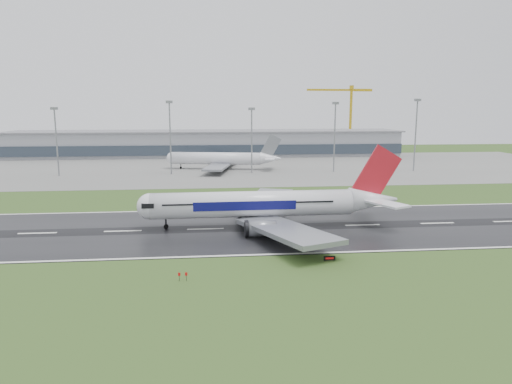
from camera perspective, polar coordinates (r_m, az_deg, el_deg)
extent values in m
plane|color=#2B471A|center=(116.06, -6.22, -4.57)|extent=(520.00, 520.00, 0.00)
cube|color=black|center=(116.05, -6.22, -4.54)|extent=(400.00, 45.00, 0.10)
cube|color=slate|center=(239.07, -5.99, 3.06)|extent=(400.00, 130.00, 0.08)
cube|color=gray|center=(298.07, -5.98, 5.91)|extent=(240.00, 36.00, 15.00)
cylinder|color=gray|center=(223.05, -23.23, 5.51)|extent=(0.64, 0.64, 28.93)
cylinder|color=gray|center=(213.41, -10.45, 6.37)|extent=(0.64, 0.64, 31.76)
cylinder|color=gray|center=(213.65, -0.53, 6.14)|extent=(0.64, 0.64, 28.74)
cylinder|color=gray|center=(220.43, 9.60, 6.46)|extent=(0.64, 0.64, 31.31)
cylinder|color=gray|center=(233.72, 18.96, 6.44)|extent=(0.64, 0.64, 32.80)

